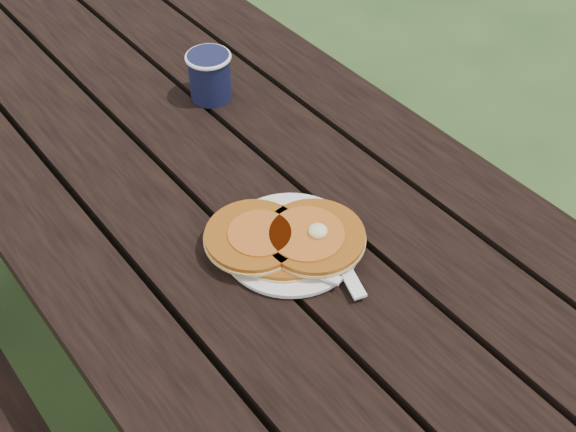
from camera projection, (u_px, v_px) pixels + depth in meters
ground at (219, 371)px, 1.82m from camera, size 60.00×60.00×0.00m
picnic_table at (208, 277)px, 1.56m from camera, size 1.36×1.80×0.75m
plate at (291, 244)px, 1.11m from camera, size 0.23×0.23×0.01m
pancake_stack at (286, 238)px, 1.09m from camera, size 0.22×0.21×0.04m
knife at (336, 253)px, 1.08m from camera, size 0.08×0.18×0.00m
fork at (306, 269)px, 1.05m from camera, size 0.10×0.16×0.01m
coffee_cup at (210, 73)px, 1.35m from camera, size 0.09×0.09×0.09m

